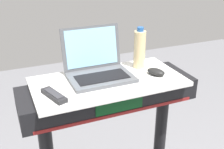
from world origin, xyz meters
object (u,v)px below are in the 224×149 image
object	(u,v)px
water_bottle	(140,49)
computer_mouse	(156,72)
tv_remote	(54,95)
laptop	(98,67)

from	to	relation	value
water_bottle	computer_mouse	bearing A→B (deg)	-75.61
computer_mouse	tv_remote	xyz separation A→B (m)	(-0.54, -0.04, -0.01)
laptop	water_bottle	size ratio (longest dim) A/B	1.40
laptop	tv_remote	size ratio (longest dim) A/B	1.91
laptop	tv_remote	world-z (taller)	laptop
computer_mouse	tv_remote	distance (m)	0.55
computer_mouse	water_bottle	world-z (taller)	water_bottle
laptop	water_bottle	bearing A→B (deg)	5.39
computer_mouse	water_bottle	bearing A→B (deg)	76.41
laptop	computer_mouse	size ratio (longest dim) A/B	3.18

